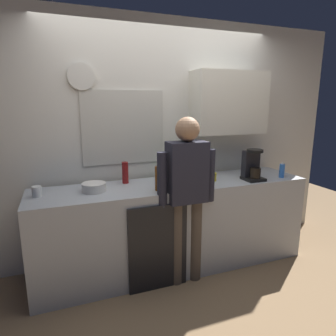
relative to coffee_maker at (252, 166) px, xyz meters
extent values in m
plane|color=#8C6D4C|center=(-0.83, -0.15, -1.06)|extent=(8.00, 8.00, 0.00)
cube|color=#B2B7BC|center=(-0.83, 0.15, -0.60)|extent=(2.82, 0.64, 0.92)
cube|color=black|center=(-1.12, -0.18, -0.65)|extent=(0.56, 0.02, 0.82)
cube|color=silver|center=(-0.83, 0.58, 0.24)|extent=(4.42, 0.10, 2.60)
cube|color=beige|center=(-1.26, 0.52, 0.40)|extent=(0.86, 0.02, 0.76)
cube|color=#8CA5C6|center=(-1.26, 0.52, 0.40)|extent=(0.80, 0.02, 0.70)
cube|color=silver|center=(-0.09, 0.37, 0.65)|extent=(0.84, 0.32, 0.68)
cylinder|color=silver|center=(-1.65, 0.51, 0.90)|extent=(0.26, 0.03, 0.26)
cube|color=black|center=(0.00, -0.03, -0.13)|extent=(0.20, 0.20, 0.03)
cube|color=black|center=(0.00, 0.03, 0.02)|extent=(0.18, 0.08, 0.28)
cylinder|color=black|center=(0.00, -0.06, -0.06)|extent=(0.11, 0.11, 0.11)
cylinder|color=black|center=(0.00, -0.03, 0.17)|extent=(0.17, 0.17, 0.03)
cylinder|color=brown|center=(-1.06, -0.02, -0.03)|extent=(0.06, 0.06, 0.23)
cylinder|color=maroon|center=(-1.29, 0.34, -0.04)|extent=(0.06, 0.06, 0.22)
cylinder|color=#2D8C33|center=(-0.74, 0.32, -0.01)|extent=(0.09, 0.09, 0.28)
cylinder|color=yellow|center=(-0.41, 0.10, -0.10)|extent=(0.07, 0.07, 0.08)
cylinder|color=white|center=(-2.12, 0.16, -0.10)|extent=(0.08, 0.08, 0.09)
cylinder|color=white|center=(-1.63, 0.15, -0.11)|extent=(0.22, 0.22, 0.08)
cylinder|color=blue|center=(0.36, -0.04, -0.07)|extent=(0.06, 0.06, 0.15)
cone|color=white|center=(0.36, -0.04, 0.02)|extent=(0.02, 0.02, 0.03)
cylinder|color=brown|center=(-0.93, -0.15, -0.65)|extent=(0.12, 0.12, 0.82)
cylinder|color=brown|center=(-0.73, -0.15, -0.65)|extent=(0.12, 0.12, 0.82)
cube|color=#262633|center=(-0.83, -0.15, 0.04)|extent=(0.36, 0.20, 0.56)
sphere|color=#A57A59|center=(-0.83, -0.15, 0.43)|extent=(0.22, 0.22, 0.22)
cylinder|color=#262633|center=(-1.07, -0.15, -0.01)|extent=(0.09, 0.09, 0.50)
cylinder|color=#262633|center=(-0.59, -0.15, -0.01)|extent=(0.09, 0.09, 0.50)
camera|label=1|loc=(-1.91, -2.54, 0.66)|focal=31.55mm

